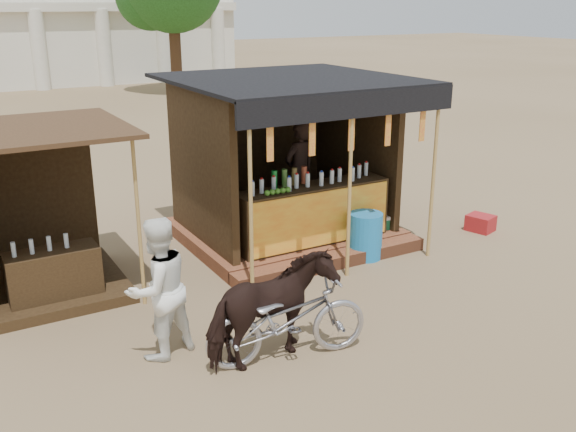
# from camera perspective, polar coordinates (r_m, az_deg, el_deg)

# --- Properties ---
(ground) EXTENTS (120.00, 120.00, 0.00)m
(ground) POSITION_cam_1_polar(r_m,az_deg,el_deg) (8.12, 5.73, -10.52)
(ground) COLOR #846B4C
(ground) RESTS_ON ground
(main_stall) EXTENTS (3.60, 3.61, 2.78)m
(main_stall) POSITION_cam_1_polar(r_m,az_deg,el_deg) (10.88, 0.05, 3.05)
(main_stall) COLOR brown
(main_stall) RESTS_ON ground
(secondary_stall) EXTENTS (2.40, 2.40, 2.38)m
(secondary_stall) POSITION_cam_1_polar(r_m,az_deg,el_deg) (9.53, -21.95, -1.73)
(secondary_stall) COLOR #392814
(secondary_stall) RESTS_ON ground
(cow) EXTENTS (1.58, 0.88, 1.27)m
(cow) POSITION_cam_1_polar(r_m,az_deg,el_deg) (7.26, -1.49, -8.46)
(cow) COLOR black
(cow) RESTS_ON ground
(motorbike) EXTENTS (2.00, 1.00, 1.00)m
(motorbike) POSITION_cam_1_polar(r_m,az_deg,el_deg) (7.38, -0.07, -9.18)
(motorbike) COLOR #9D9CA5
(motorbike) RESTS_ON ground
(bystander) EXTENTS (0.96, 0.84, 1.68)m
(bystander) POSITION_cam_1_polar(r_m,az_deg,el_deg) (7.46, -11.46, -6.33)
(bystander) COLOR white
(bystander) RESTS_ON ground
(blue_barrel) EXTENTS (0.67, 0.67, 0.75)m
(blue_barrel) POSITION_cam_1_polar(r_m,az_deg,el_deg) (10.34, 6.90, -1.75)
(blue_barrel) COLOR #1975BD
(blue_barrel) RESTS_ON ground
(red_crate) EXTENTS (0.50, 0.54, 0.29)m
(red_crate) POSITION_cam_1_polar(r_m,az_deg,el_deg) (12.06, 16.74, -0.60)
(red_crate) COLOR maroon
(red_crate) RESTS_ON ground
(cooler) EXTENTS (0.74, 0.60, 0.46)m
(cooler) POSITION_cam_1_polar(r_m,az_deg,el_deg) (11.22, 7.82, -0.91)
(cooler) COLOR #186F41
(cooler) RESTS_ON ground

